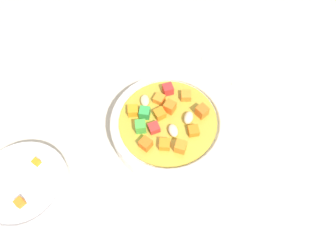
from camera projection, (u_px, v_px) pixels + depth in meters
ground_plane at (168, 134)px, 56.33cm from camera, size 140.00×140.00×2.00cm
soup_bowl_main at (168, 125)px, 53.21cm from camera, size 19.94×19.94×6.12cm
spoon at (230, 81)px, 60.70cm from camera, size 22.54×7.92×0.75cm
side_bowl_small at (23, 187)px, 48.46cm from camera, size 14.89×14.89×4.00cm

